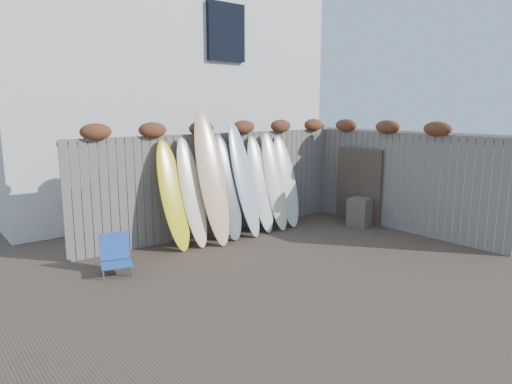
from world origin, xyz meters
TOP-DOWN VIEW (x-y plane):
  - ground at (0.00, 0.00)m, footprint 80.00×80.00m
  - back_fence at (0.06, 2.39)m, footprint 6.05×0.28m
  - right_fence at (2.99, 0.25)m, footprint 0.28×4.40m
  - house at (0.50, 6.50)m, footprint 8.50×5.50m
  - beach_chair at (-2.53, 1.46)m, footprint 0.56×0.58m
  - wooden_crate at (2.69, 0.98)m, footprint 0.60×0.54m
  - lattice_panel at (2.86, 1.20)m, footprint 0.18×1.08m
  - surfboard_0 at (-1.23, 2.00)m, footprint 0.55×0.73m
  - surfboard_1 at (-0.86, 1.98)m, footprint 0.48×0.72m
  - surfboard_2 at (-0.48, 1.91)m, footprint 0.58×0.88m
  - surfboard_3 at (-0.10, 1.98)m, footprint 0.56×0.74m
  - surfboard_4 at (0.30, 1.96)m, footprint 0.54×0.82m
  - surfboard_5 at (0.75, 2.00)m, footprint 0.50×0.71m
  - surfboard_6 at (1.09, 1.95)m, footprint 0.50×0.73m
  - surfboard_7 at (1.46, 2.01)m, footprint 0.56×0.71m

SIDE VIEW (x-z plane):
  - ground at x=0.00m, z-range 0.00..0.00m
  - beach_chair at x=-2.53m, z-range -0.02..0.57m
  - wooden_crate at x=2.69m, z-range 0.00..0.60m
  - lattice_panel at x=2.86m, z-range 0.00..1.62m
  - surfboard_7 at x=1.46m, z-range 0.00..1.90m
  - surfboard_5 at x=0.75m, z-range 0.00..1.93m
  - surfboard_0 at x=-1.23m, z-range 0.00..1.94m
  - surfboard_1 at x=-0.86m, z-range 0.00..1.97m
  - surfboard_6 at x=1.09m, z-range 0.00..1.98m
  - surfboard_3 at x=-0.10m, z-range 0.00..2.01m
  - surfboard_4 at x=0.30m, z-range 0.00..2.22m
  - right_fence at x=2.99m, z-range 0.02..2.26m
  - back_fence at x=0.06m, z-range 0.06..2.30m
  - surfboard_2 at x=-0.48m, z-range 0.00..2.44m
  - house at x=0.50m, z-range 0.04..6.36m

